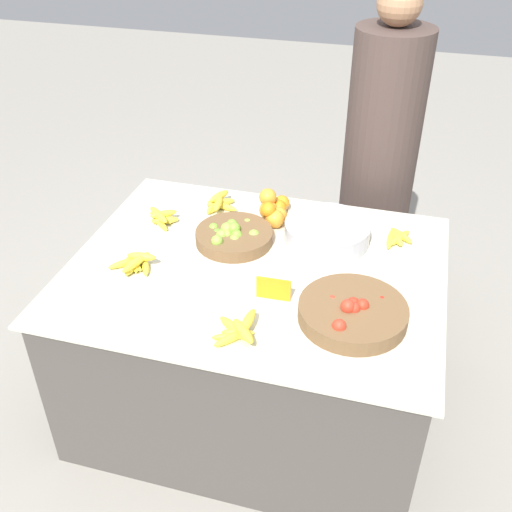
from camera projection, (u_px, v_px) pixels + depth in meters
The scene contains 13 objects.
ground_plane at pixel (256, 397), 2.79m from camera, with size 12.00×12.00×0.00m, color gray.
market_table at pixel (256, 337), 2.58m from camera, with size 1.46×1.16×0.75m.
lime_bowl at pixel (233, 236), 2.49m from camera, with size 0.32×0.32×0.09m.
tomato_basket at pixel (352, 312), 2.09m from camera, with size 0.38×0.38×0.10m.
orange_pile at pixel (273, 209), 2.64m from camera, with size 0.14×0.23×0.13m.
metal_bowl at pixel (327, 232), 2.49m from camera, with size 0.36×0.36×0.09m.
price_sign at pixel (273, 289), 2.17m from camera, with size 0.13×0.01×0.09m.
banana_bunch_front_center at pixel (239, 330), 2.02m from camera, with size 0.17×0.19×0.06m.
banana_bunch_back_center at pixel (161, 217), 2.63m from camera, with size 0.16×0.17×0.06m.
banana_bunch_front_right at pixel (397, 238), 2.51m from camera, with size 0.12×0.17×0.03m.
banana_bunch_middle_left at pixel (135, 263), 2.34m from camera, with size 0.19×0.17×0.06m.
banana_bunch_front_left at pixel (219, 203), 2.73m from camera, with size 0.16×0.19×0.06m.
vendor_person at pixel (378, 173), 2.99m from camera, with size 0.36×0.36×1.67m.
Camera 1 is at (0.51, -1.85, 2.13)m, focal length 42.00 mm.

